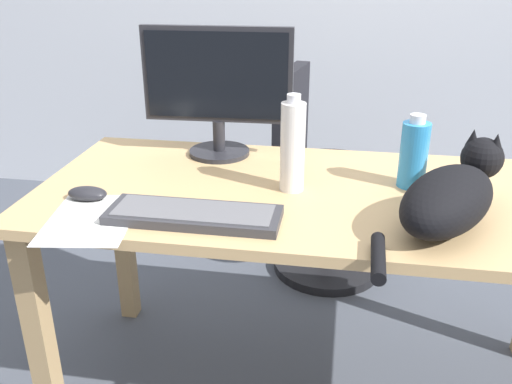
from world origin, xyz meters
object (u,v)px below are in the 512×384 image
at_px(cat, 451,195).
at_px(computer_mouse, 87,193).
at_px(monitor, 218,87).
at_px(office_chair, 319,189).
at_px(keyboard, 194,215).
at_px(water_bottle, 414,154).
at_px(spray_bottle, 293,146).

bearing_deg(cat, computer_mouse, -179.82).
bearing_deg(computer_mouse, monitor, 57.06).
height_order(office_chair, keyboard, office_chair).
xyz_separation_m(keyboard, computer_mouse, (-0.32, 0.07, 0.00)).
distance_m(office_chair, keyboard, 1.12).
height_order(office_chair, water_bottle, water_bottle).
distance_m(keyboard, computer_mouse, 0.33).
bearing_deg(water_bottle, office_chair, 112.22).
bearing_deg(monitor, cat, -31.64).
bearing_deg(keyboard, spray_bottle, 46.71).
xyz_separation_m(monitor, keyboard, (0.05, -0.49, -0.21)).
relative_size(keyboard, cat, 0.82).
distance_m(computer_mouse, water_bottle, 0.91).
bearing_deg(computer_mouse, office_chair, 58.66).
bearing_deg(office_chair, computer_mouse, -121.34).
xyz_separation_m(cat, spray_bottle, (-0.40, 0.16, 0.05)).
height_order(keyboard, computer_mouse, computer_mouse).
relative_size(cat, spray_bottle, 1.94).
bearing_deg(monitor, water_bottle, -15.92).
distance_m(monitor, keyboard, 0.54).
relative_size(office_chair, keyboard, 2.06).
bearing_deg(cat, keyboard, -173.28).
xyz_separation_m(cat, water_bottle, (-0.07, 0.24, 0.02)).
xyz_separation_m(office_chair, cat, (0.36, -0.96, 0.42)).
height_order(monitor, water_bottle, monitor).
bearing_deg(spray_bottle, water_bottle, 13.50).
bearing_deg(spray_bottle, keyboard, -133.29).
bearing_deg(spray_bottle, monitor, 136.79).
distance_m(office_chair, water_bottle, 0.89).
relative_size(computer_mouse, spray_bottle, 0.40).
xyz_separation_m(office_chair, computer_mouse, (-0.59, -0.96, 0.35)).
xyz_separation_m(office_chair, keyboard, (-0.27, -1.03, 0.35)).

